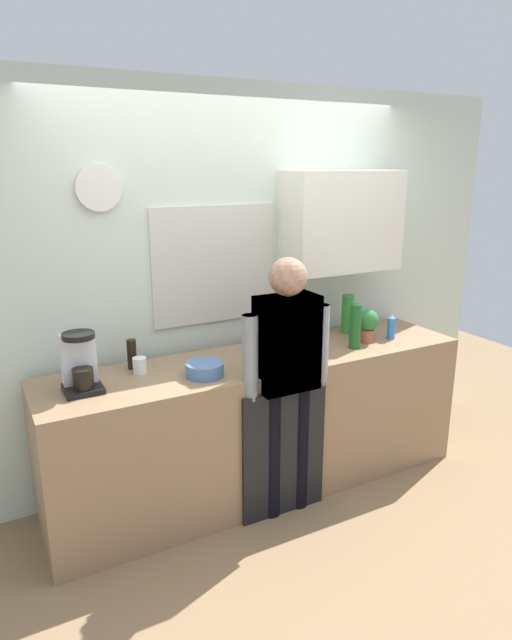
{
  "coord_description": "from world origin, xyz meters",
  "views": [
    {
      "loc": [
        -1.59,
        -2.59,
        2.1
      ],
      "look_at": [
        -0.07,
        0.25,
        1.19
      ],
      "focal_mm": 31.02,
      "sensor_mm": 36.0,
      "label": 1
    }
  ],
  "objects": [
    {
      "name": "ground_plane",
      "position": [
        0.0,
        0.0,
        0.0
      ],
      "size": [
        8.0,
        8.0,
        0.0
      ],
      "primitive_type": "plane",
      "color": "#8C6D4C"
    },
    {
      "name": "person_at_sink",
      "position": [
        0.0,
        0.0,
        0.95
      ],
      "size": [
        0.57,
        0.22,
        1.6
      ],
      "rotation": [
        0.0,
        0.0,
        -0.12
      ],
      "color": "brown",
      "rests_on": "ground_plane"
    },
    {
      "name": "cup_white_mug",
      "position": [
        -0.76,
        0.41,
        0.96
      ],
      "size": [
        0.08,
        0.08,
        0.1
      ],
      "primitive_type": "cylinder",
      "color": "white",
      "rests_on": "kitchen_counter"
    },
    {
      "name": "coffee_maker",
      "position": [
        -1.11,
        0.31,
        1.06
      ],
      "size": [
        0.2,
        0.2,
        0.33
      ],
      "color": "black",
      "rests_on": "kitchen_counter"
    },
    {
      "name": "bottle_amber_beer",
      "position": [
        0.14,
        0.4,
        1.03
      ],
      "size": [
        0.06,
        0.06,
        0.23
      ],
      "primitive_type": "cylinder",
      "color": "brown",
      "rests_on": "kitchen_counter"
    },
    {
      "name": "bottle_clear_soda",
      "position": [
        0.8,
        0.48,
        1.05
      ],
      "size": [
        0.09,
        0.09,
        0.28
      ],
      "primitive_type": "cylinder",
      "color": "#2D8C33",
      "rests_on": "kitchen_counter"
    },
    {
      "name": "potted_plant",
      "position": [
        0.79,
        0.25,
        1.05
      ],
      "size": [
        0.15,
        0.15,
        0.23
      ],
      "color": "#9E5638",
      "rests_on": "kitchen_counter"
    },
    {
      "name": "kitchen_counter",
      "position": [
        0.0,
        0.3,
        0.46
      ],
      "size": [
        2.78,
        0.64,
        0.91
      ],
      "primitive_type": "cube",
      "color": "#937251",
      "rests_on": "ground_plane"
    },
    {
      "name": "bottle_green_wine",
      "position": [
        0.64,
        0.18,
        1.06
      ],
      "size": [
        0.07,
        0.07,
        0.3
      ],
      "primitive_type": "cylinder",
      "color": "#195923",
      "rests_on": "kitchen_counter"
    },
    {
      "name": "back_wall_assembly",
      "position": [
        0.1,
        0.7,
        1.36
      ],
      "size": [
        4.38,
        0.42,
        2.6
      ],
      "color": "silver",
      "rests_on": "ground_plane"
    },
    {
      "name": "dishwasher_panel",
      "position": [
        -0.03,
        -0.03,
        0.41
      ],
      "size": [
        0.56,
        0.02,
        0.82
      ],
      "primitive_type": "cube",
      "color": "black",
      "rests_on": "ground_plane"
    },
    {
      "name": "dish_soap",
      "position": [
        0.99,
        0.22,
        0.99
      ],
      "size": [
        0.06,
        0.06,
        0.18
      ],
      "color": "blue",
      "rests_on": "kitchen_counter"
    },
    {
      "name": "person_guest",
      "position": [
        0.0,
        0.0,
        0.95
      ],
      "size": [
        0.57,
        0.22,
        1.6
      ],
      "rotation": [
        0.0,
        0.0,
        2.81
      ],
      "color": "black",
      "rests_on": "ground_plane"
    },
    {
      "name": "bottle_red_vinegar",
      "position": [
        0.27,
        0.15,
        1.02
      ],
      "size": [
        0.06,
        0.06,
        0.22
      ],
      "primitive_type": "cylinder",
      "color": "maroon",
      "rests_on": "kitchen_counter"
    },
    {
      "name": "mixing_bowl",
      "position": [
        -0.44,
        0.19,
        0.95
      ],
      "size": [
        0.22,
        0.22,
        0.08
      ],
      "primitive_type": "cylinder",
      "color": "#4C72A5",
      "rests_on": "kitchen_counter"
    },
    {
      "name": "bottle_dark_sauce",
      "position": [
        -0.77,
        0.5,
        1.0
      ],
      "size": [
        0.06,
        0.06,
        0.18
      ],
      "primitive_type": "cylinder",
      "color": "black",
      "rests_on": "kitchen_counter"
    }
  ]
}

